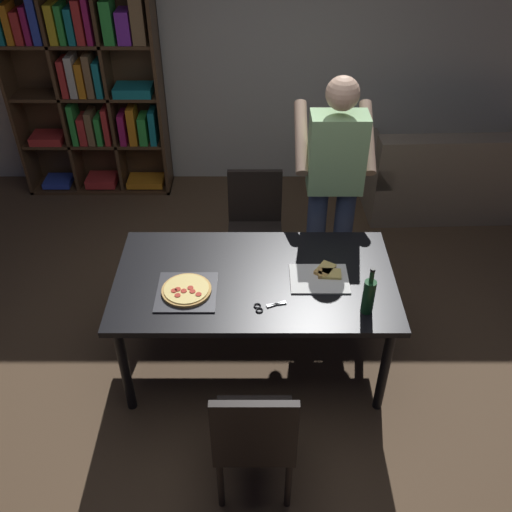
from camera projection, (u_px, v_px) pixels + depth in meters
The scene contains 12 objects.
ground_plane at pixel (256, 359), 3.96m from camera, with size 12.00×12.00×0.00m, color brown.
back_wall at pixel (257, 40), 5.15m from camera, with size 6.40×0.10×2.80m, color silver.
dining_table at pixel (256, 286), 3.54m from camera, with size 1.74×0.96×0.75m.
chair_near_camera at pixel (255, 434), 2.88m from camera, with size 0.42×0.42×0.90m.
chair_far_side at pixel (256, 221), 4.41m from camera, with size 0.42×0.42×0.90m.
couch at pixel (457, 179), 5.34m from camera, with size 1.73×0.91×0.85m.
bookshelf at pixel (91, 88), 5.20m from camera, with size 1.40×0.35×1.95m.
person_serving_pizza at pixel (335, 181), 3.93m from camera, with size 0.55×0.54×1.75m.
pepperoni_pizza_on_tray at pixel (188, 291), 3.38m from camera, with size 0.36×0.36×0.04m.
pizza_slices_on_towel at pixel (323, 276), 3.49m from camera, with size 0.36×0.30×0.03m.
wine_bottle at pixel (370, 296), 3.18m from camera, with size 0.07×0.07×0.32m.
kitchen_scissors at pixel (266, 307), 3.28m from camera, with size 0.20×0.11×0.01m.
Camera 1 is at (0.01, -2.68, 3.00)m, focal length 39.55 mm.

